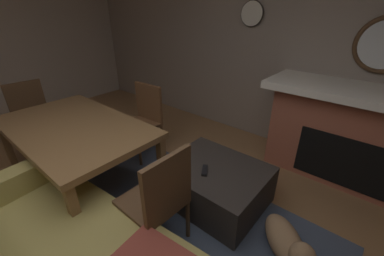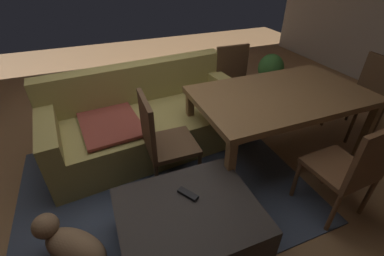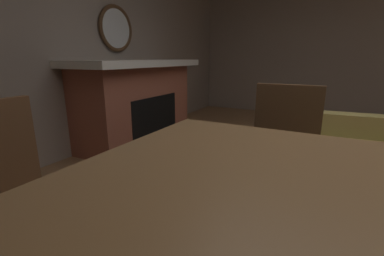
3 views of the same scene
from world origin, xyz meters
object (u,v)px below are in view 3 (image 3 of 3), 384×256
object	(u,v)px
dining_table	(196,231)
round_wall_mirror	(116,29)
fireplace	(138,102)
ottoman_coffee_table	(189,169)
dining_chair_west	(282,147)
dining_chair_south	(8,198)
small_dog	(242,147)
tv_remote	(200,148)

from	to	relation	value
dining_table	round_wall_mirror	bearing A→B (deg)	-133.77
fireplace	ottoman_coffee_table	size ratio (longest dim) A/B	1.96
round_wall_mirror	dining_chair_west	distance (m)	2.65
dining_table	dining_chair_west	distance (m)	1.26
fireplace	dining_table	distance (m)	2.97
round_wall_mirror	dining_chair_south	size ratio (longest dim) A/B	0.62
fireplace	ottoman_coffee_table	bearing A→B (deg)	54.27
round_wall_mirror	small_dog	bearing A→B (deg)	86.42
dining_chair_west	small_dog	bearing A→B (deg)	-147.60
round_wall_mirror	dining_chair_south	world-z (taller)	round_wall_mirror
tv_remote	small_dog	xyz separation A→B (m)	(-0.85, 0.07, -0.23)
dining_chair_south	fireplace	bearing A→B (deg)	-153.37
dining_chair_south	small_dog	size ratio (longest dim) A/B	1.77
round_wall_mirror	tv_remote	xyz separation A→B (m)	(0.96, 1.69, -1.04)
dining_chair_south	small_dog	world-z (taller)	dining_chair_south
dining_chair_south	dining_chair_west	size ratio (longest dim) A/B	1.00
tv_remote	ottoman_coffee_table	bearing A→B (deg)	-140.31
dining_table	small_dog	distance (m)	2.20
fireplace	tv_remote	size ratio (longest dim) A/B	11.91
tv_remote	small_dog	bearing A→B (deg)	143.09
fireplace	small_dog	bearing A→B (deg)	85.72
dining_table	dining_chair_west	bearing A→B (deg)	179.93
tv_remote	fireplace	bearing A→B (deg)	-156.48
small_dog	dining_chair_south	bearing A→B (deg)	-10.18
fireplace	round_wall_mirror	bearing A→B (deg)	-90.00
ottoman_coffee_table	dining_chair_south	distance (m)	1.33
round_wall_mirror	dining_table	distance (m)	3.27
small_dog	dining_table	bearing A→B (deg)	14.16
ottoman_coffee_table	dining_table	distance (m)	1.53
dining_chair_west	dining_table	bearing A→B (deg)	-0.07
fireplace	tv_remote	xyz separation A→B (m)	(0.96, 1.40, -0.13)
dining_table	dining_chair_south	size ratio (longest dim) A/B	1.85
round_wall_mirror	tv_remote	bearing A→B (deg)	60.31
ottoman_coffee_table	tv_remote	size ratio (longest dim) A/B	6.09
tv_remote	round_wall_mirror	bearing A→B (deg)	-151.70
tv_remote	small_dog	size ratio (longest dim) A/B	0.30
ottoman_coffee_table	tv_remote	distance (m)	0.25
ottoman_coffee_table	round_wall_mirror	bearing A→B (deg)	-120.46
ottoman_coffee_table	dining_table	size ratio (longest dim) A/B	0.57
round_wall_mirror	dining_table	xyz separation A→B (m)	(2.19, 2.29, -0.79)
round_wall_mirror	small_dog	xyz separation A→B (m)	(0.11, 1.76, -1.27)
round_wall_mirror	dining_chair_west	bearing A→B (deg)	67.67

